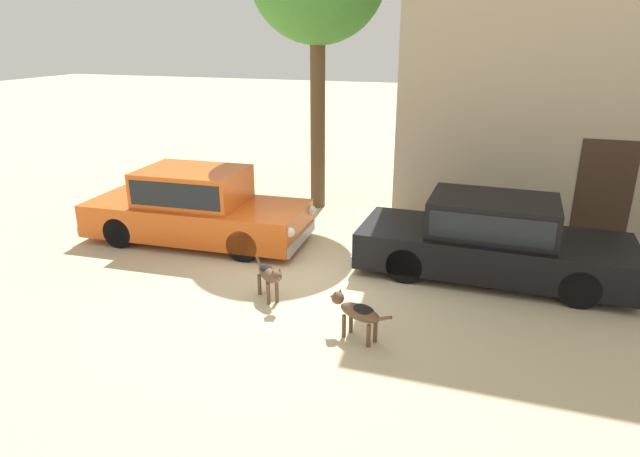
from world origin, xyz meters
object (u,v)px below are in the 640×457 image
object	(u,v)px
parked_sedan_second	(492,238)
stray_dog_tan	(269,275)
stray_dog_spotted	(357,311)
parked_sedan_nearest	(196,206)

from	to	relation	value
parked_sedan_second	stray_dog_tan	bearing A→B (deg)	-146.62
stray_dog_spotted	stray_dog_tan	xyz separation A→B (m)	(-1.67, 0.72, 0.01)
parked_sedan_second	stray_dog_spotted	size ratio (longest dim) A/B	4.73
parked_sedan_nearest	stray_dog_spotted	size ratio (longest dim) A/B	4.64
stray_dog_tan	parked_sedan_second	bearing A→B (deg)	76.01
parked_sedan_nearest	stray_dog_spotted	xyz separation A→B (m)	(4.19, -2.78, -0.31)
parked_sedan_second	stray_dog_spotted	bearing A→B (deg)	-119.73
parked_sedan_nearest	parked_sedan_second	xyz separation A→B (m)	(5.89, 0.07, -0.03)
parked_sedan_nearest	parked_sedan_second	distance (m)	5.89
parked_sedan_nearest	parked_sedan_second	world-z (taller)	parked_sedan_nearest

